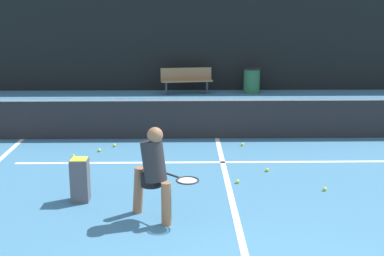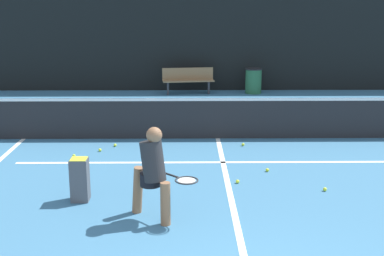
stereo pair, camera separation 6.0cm
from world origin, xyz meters
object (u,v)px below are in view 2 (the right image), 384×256
Objects in this scene: ball_hopper at (80,179)px; courtside_bench at (188,80)px; player_practicing at (153,170)px; trash_bin at (253,81)px; parked_car at (178,64)px.

courtside_bench reaches higher than ball_hopper.
player_practicing is 2.01× the size of ball_hopper.
ball_hopper is at bearing -112.38° from trash_bin.
player_practicing is 10.45m from courtside_bench.
parked_car is (-2.61, 3.51, 0.14)m from trash_bin.
ball_hopper is 0.16× the size of parked_car.
player_practicing is at bearing -99.88° from courtside_bench.
ball_hopper is at bearing -107.30° from courtside_bench.
trash_bin is (2.21, 0.03, -0.05)m from courtside_bench.
player_practicing reaches higher than ball_hopper.
parked_car is at bearing 84.00° from ball_hopper.
courtside_bench is 3.57m from parked_car.
courtside_bench reaches higher than trash_bin.
courtside_bench is at bearing 132.30° from player_practicing.
parked_car reaches higher than ball_hopper.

